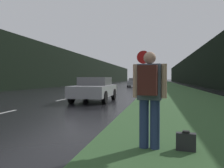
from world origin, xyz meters
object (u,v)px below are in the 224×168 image
hitchhiker_with_backpack (149,94)px  car_passing_far (134,82)px  stop_sign (143,71)px  suitcase (186,142)px  car_passing_near (94,89)px

hitchhiker_with_backpack → car_passing_far: bearing=103.4°
stop_sign → car_passing_far: bearing=96.6°
suitcase → car_passing_near: size_ratio=0.09×
stop_sign → car_passing_near: (-2.84, 0.94, -0.96)m
hitchhiker_with_backpack → car_passing_far: (-3.41, 32.41, -0.34)m
hitchhiker_with_backpack → car_passing_near: hitchhiker_with_backpack is taller
suitcase → car_passing_far: 32.66m
suitcase → car_passing_near: (-4.07, 8.75, 0.54)m
hitchhiker_with_backpack → car_passing_far: size_ratio=0.42×
hitchhiker_with_backpack → car_passing_near: size_ratio=0.44×
stop_sign → hitchhiker_with_backpack: bearing=-85.8°
hitchhiker_with_backpack → car_passing_far: 32.59m
stop_sign → car_passing_far: 24.78m
hitchhiker_with_backpack → suitcase: hitchhiker_with_backpack is taller
car_passing_near → car_passing_far: 23.65m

